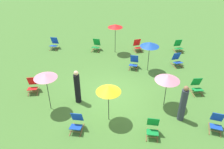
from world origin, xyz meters
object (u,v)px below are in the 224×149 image
(deckchair_10, at_px, (54,44))
(person_0, at_px, (77,87))
(deckchair_3, at_px, (137,46))
(person_1, at_px, (183,104))
(deckchair_6, at_px, (153,128))
(umbrella_2, at_px, (108,89))
(deckchair_7, at_px, (77,123))
(deckchair_0, at_px, (177,60))
(deckchair_8, at_px, (178,46))
(deckchair_1, at_px, (33,85))
(umbrella_1, at_px, (150,44))
(umbrella_4, at_px, (115,26))
(umbrella_3, at_px, (168,78))
(deckchair_4, at_px, (134,63))
(deckchair_5, at_px, (197,86))
(deckchair_9, at_px, (96,45))
(deckchair_2, at_px, (216,123))
(umbrella_0, at_px, (45,76))

(deckchair_10, relative_size, person_0, 0.48)
(deckchair_3, bearing_deg, person_1, -95.39)
(deckchair_6, bearing_deg, umbrella_2, 161.95)
(deckchair_7, bearing_deg, deckchair_0, 52.10)
(deckchair_0, distance_m, deckchair_7, 7.81)
(deckchair_8, height_order, person_0, person_0)
(deckchair_1, relative_size, deckchair_8, 1.00)
(deckchair_3, bearing_deg, umbrella_2, -121.01)
(umbrella_1, xyz_separation_m, person_1, (0.99, -4.26, -0.86))
(deckchair_6, relative_size, deckchair_8, 1.00)
(deckchair_6, xyz_separation_m, umbrella_1, (0.39, 5.23, 1.33))
(deckchair_1, distance_m, deckchair_7, 3.80)
(umbrella_4, bearing_deg, person_1, -65.99)
(deckchair_0, height_order, deckchair_6, same)
(deckchair_0, height_order, deckchair_10, same)
(umbrella_3, relative_size, umbrella_4, 0.84)
(deckchair_1, bearing_deg, person_0, -25.38)
(deckchair_3, distance_m, deckchair_10, 5.90)
(deckchair_0, bearing_deg, deckchair_6, -126.80)
(deckchair_4, xyz_separation_m, deckchair_8, (3.23, 2.41, 0.00))
(deckchair_0, height_order, deckchair_4, same)
(deckchair_0, distance_m, umbrella_1, 2.39)
(deckchair_0, height_order, deckchair_5, same)
(deckchair_1, height_order, deckchair_9, same)
(deckchair_6, xyz_separation_m, person_1, (1.38, 0.97, 0.48))
(deckchair_4, distance_m, umbrella_1, 1.59)
(deckchair_2, distance_m, umbrella_1, 5.56)
(deckchair_4, distance_m, umbrella_2, 5.00)
(deckchair_1, xyz_separation_m, deckchair_6, (5.82, -2.93, 0.00))
(deckchair_3, height_order, umbrella_3, umbrella_3)
(deckchair_5, distance_m, person_1, 2.47)
(deckchair_10, bearing_deg, deckchair_6, -46.24)
(deckchair_6, bearing_deg, deckchair_1, 160.93)
(deckchair_7, height_order, umbrella_2, umbrella_2)
(umbrella_3, bearing_deg, deckchair_0, 69.79)
(deckchair_4, bearing_deg, person_0, -118.75)
(deckchair_0, relative_size, umbrella_2, 0.47)
(deckchair_1, bearing_deg, deckchair_9, 52.49)
(umbrella_2, distance_m, umbrella_4, 6.77)
(deckchair_6, relative_size, deckchair_9, 0.98)
(deckchair_6, distance_m, deckchair_8, 8.38)
(umbrella_0, height_order, person_1, umbrella_0)
(deckchair_7, distance_m, umbrella_1, 6.25)
(deckchair_9, height_order, person_1, person_1)
(umbrella_4, bearing_deg, deckchair_3, 11.33)
(umbrella_1, relative_size, person_1, 1.03)
(deckchair_4, xyz_separation_m, deckchair_6, (0.44, -5.50, 0.00))
(deckchair_10, height_order, umbrella_2, umbrella_2)
(deckchair_1, xyz_separation_m, umbrella_2, (4.01, -2.06, 1.30))
(deckchair_6, xyz_separation_m, deckchair_8, (2.79, 7.91, 0.00))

